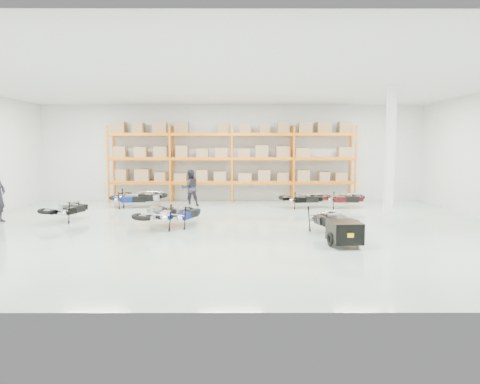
{
  "coord_description": "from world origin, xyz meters",
  "views": [
    {
      "loc": [
        0.33,
        -13.33,
        2.53
      ],
      "look_at": [
        0.35,
        0.3,
        1.1
      ],
      "focal_mm": 32.0,
      "sensor_mm": 36.0,
      "label": 1
    }
  ],
  "objects_px": {
    "moto_back_b": "(140,193)",
    "person_back": "(190,188)",
    "moto_silver_left": "(158,210)",
    "moto_blue_centre": "(181,210)",
    "moto_back_c": "(302,196)",
    "moto_black_far_left": "(67,206)",
    "moto_back_a": "(132,196)",
    "moto_back_d": "(343,195)",
    "trailer": "(344,232)",
    "moto_touring_right": "(331,216)"
  },
  "relations": [
    {
      "from": "moto_back_b",
      "to": "person_back",
      "type": "distance_m",
      "value": 2.12
    },
    {
      "from": "moto_silver_left",
      "to": "moto_blue_centre",
      "type": "bearing_deg",
      "value": -151.27
    },
    {
      "from": "moto_blue_centre",
      "to": "moto_back_c",
      "type": "xyz_separation_m",
      "value": [
        4.53,
        4.18,
        -0.01
      ]
    },
    {
      "from": "moto_black_far_left",
      "to": "moto_back_b",
      "type": "xyz_separation_m",
      "value": [
        1.74,
        3.46,
        0.06
      ]
    },
    {
      "from": "moto_silver_left",
      "to": "person_back",
      "type": "xyz_separation_m",
      "value": [
        0.45,
        5.0,
        0.2
      ]
    },
    {
      "from": "moto_back_c",
      "to": "moto_silver_left",
      "type": "bearing_deg",
      "value": 121.67
    },
    {
      "from": "moto_back_a",
      "to": "moto_back_d",
      "type": "xyz_separation_m",
      "value": [
        8.84,
        -0.05,
        0.02
      ]
    },
    {
      "from": "moto_silver_left",
      "to": "person_back",
      "type": "bearing_deg",
      "value": -90.19
    },
    {
      "from": "trailer",
      "to": "moto_black_far_left",
      "type": "bearing_deg",
      "value": 151.17
    },
    {
      "from": "moto_back_a",
      "to": "moto_back_d",
      "type": "distance_m",
      "value": 8.84
    },
    {
      "from": "moto_back_c",
      "to": "moto_back_a",
      "type": "bearing_deg",
      "value": 80.33
    },
    {
      "from": "moto_back_b",
      "to": "trailer",
      "type": "bearing_deg",
      "value": -126.04
    },
    {
      "from": "moto_back_c",
      "to": "moto_back_d",
      "type": "relative_size",
      "value": 0.98
    },
    {
      "from": "moto_blue_centre",
      "to": "person_back",
      "type": "relative_size",
      "value": 1.07
    },
    {
      "from": "moto_black_far_left",
      "to": "trailer",
      "type": "xyz_separation_m",
      "value": [
        8.63,
        -3.84,
        -0.14
      ]
    },
    {
      "from": "moto_blue_centre",
      "to": "moto_back_b",
      "type": "distance_m",
      "value": 5.05
    },
    {
      "from": "moto_touring_right",
      "to": "moto_back_b",
      "type": "distance_m",
      "value": 8.94
    },
    {
      "from": "moto_back_a",
      "to": "moto_blue_centre",
      "type": "bearing_deg",
      "value": -155.38
    },
    {
      "from": "moto_back_b",
      "to": "moto_back_c",
      "type": "relative_size",
      "value": 1.15
    },
    {
      "from": "moto_touring_right",
      "to": "moto_back_d",
      "type": "bearing_deg",
      "value": 61.08
    },
    {
      "from": "moto_touring_right",
      "to": "trailer",
      "type": "xyz_separation_m",
      "value": [
        -0.0,
        -1.6,
        -0.16
      ]
    },
    {
      "from": "moto_blue_centre",
      "to": "moto_back_c",
      "type": "relative_size",
      "value": 1.02
    },
    {
      "from": "moto_back_d",
      "to": "moto_silver_left",
      "type": "bearing_deg",
      "value": 123.42
    },
    {
      "from": "moto_back_d",
      "to": "moto_touring_right",
      "type": "bearing_deg",
      "value": 163.36
    },
    {
      "from": "moto_touring_right",
      "to": "trailer",
      "type": "distance_m",
      "value": 1.61
    },
    {
      "from": "moto_blue_centre",
      "to": "moto_silver_left",
      "type": "height_order",
      "value": "moto_silver_left"
    },
    {
      "from": "trailer",
      "to": "person_back",
      "type": "bearing_deg",
      "value": 117.65
    },
    {
      "from": "moto_black_far_left",
      "to": "person_back",
      "type": "height_order",
      "value": "person_back"
    },
    {
      "from": "moto_touring_right",
      "to": "moto_back_a",
      "type": "distance_m",
      "value": 9.04
    },
    {
      "from": "moto_black_far_left",
      "to": "moto_back_c",
      "type": "xyz_separation_m",
      "value": [
        8.59,
        3.15,
        -0.01
      ]
    },
    {
      "from": "moto_black_far_left",
      "to": "moto_touring_right",
      "type": "xyz_separation_m",
      "value": [
        8.63,
        -2.24,
        0.02
      ]
    },
    {
      "from": "moto_blue_centre",
      "to": "moto_back_b",
      "type": "height_order",
      "value": "moto_back_b"
    },
    {
      "from": "moto_back_b",
      "to": "moto_back_d",
      "type": "xyz_separation_m",
      "value": [
        8.54,
        -0.28,
        -0.06
      ]
    },
    {
      "from": "moto_blue_centre",
      "to": "trailer",
      "type": "distance_m",
      "value": 5.37
    },
    {
      "from": "trailer",
      "to": "moto_back_c",
      "type": "height_order",
      "value": "moto_back_c"
    },
    {
      "from": "trailer",
      "to": "moto_back_b",
      "type": "distance_m",
      "value": 10.04
    },
    {
      "from": "moto_blue_centre",
      "to": "moto_silver_left",
      "type": "distance_m",
      "value": 0.74
    },
    {
      "from": "moto_blue_centre",
      "to": "moto_black_far_left",
      "type": "xyz_separation_m",
      "value": [
        -4.06,
        1.02,
        0.0
      ]
    },
    {
      "from": "moto_back_c",
      "to": "moto_back_d",
      "type": "distance_m",
      "value": 1.69
    },
    {
      "from": "moto_blue_centre",
      "to": "moto_black_far_left",
      "type": "relative_size",
      "value": 0.99
    },
    {
      "from": "moto_silver_left",
      "to": "trailer",
      "type": "relative_size",
      "value": 1.23
    },
    {
      "from": "moto_silver_left",
      "to": "moto_black_far_left",
      "type": "distance_m",
      "value": 3.64
    },
    {
      "from": "moto_blue_centre",
      "to": "moto_back_a",
      "type": "xyz_separation_m",
      "value": [
        -2.63,
        4.25,
        -0.02
      ]
    },
    {
      "from": "moto_back_a",
      "to": "moto_back_c",
      "type": "relative_size",
      "value": 0.99
    },
    {
      "from": "moto_back_a",
      "to": "moto_back_b",
      "type": "height_order",
      "value": "moto_back_b"
    },
    {
      "from": "moto_blue_centre",
      "to": "person_back",
      "type": "distance_m",
      "value": 4.72
    },
    {
      "from": "moto_blue_centre",
      "to": "moto_silver_left",
      "type": "xyz_separation_m",
      "value": [
        -0.67,
        -0.3,
        0.07
      ]
    },
    {
      "from": "moto_black_far_left",
      "to": "moto_touring_right",
      "type": "bearing_deg",
      "value": -177.81
    },
    {
      "from": "moto_blue_centre",
      "to": "person_back",
      "type": "bearing_deg",
      "value": -62.0
    },
    {
      "from": "moto_silver_left",
      "to": "moto_touring_right",
      "type": "distance_m",
      "value": 5.32
    }
  ]
}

